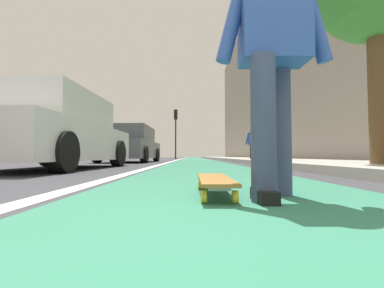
{
  "coord_description": "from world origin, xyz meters",
  "views": [
    {
      "loc": [
        -0.34,
        0.26,
        0.26
      ],
      "look_at": [
        8.88,
        0.25,
        0.67
      ],
      "focal_mm": 25.21,
      "sensor_mm": 36.0,
      "label": 1
    }
  ],
  "objects": [
    {
      "name": "ground_plane",
      "position": [
        10.0,
        0.0,
        0.0
      ],
      "size": [
        80.0,
        80.0,
        0.0
      ],
      "primitive_type": "plane",
      "color": "#38383D"
    },
    {
      "name": "bike_lane_paint",
      "position": [
        24.0,
        0.0,
        0.0
      ],
      "size": [
        56.0,
        2.05,
        0.0
      ],
      "primitive_type": "cube",
      "color": "#2D7256",
      "rests_on": "ground"
    },
    {
      "name": "lane_stripe_white",
      "position": [
        20.0,
        1.18,
        0.0
      ],
      "size": [
        52.0,
        0.16,
        0.01
      ],
      "primitive_type": "cube",
      "color": "silver",
      "rests_on": "ground"
    },
    {
      "name": "sidewalk_curb",
      "position": [
        18.0,
        -3.11,
        0.06
      ],
      "size": [
        52.0,
        3.2,
        0.13
      ],
      "primitive_type": "cube",
      "color": "#9E9B93",
      "rests_on": "ground"
    },
    {
      "name": "building_facade",
      "position": [
        22.0,
        -5.62,
        6.98
      ],
      "size": [
        40.0,
        1.2,
        13.97
      ],
      "primitive_type": "cube",
      "color": "gray",
      "rests_on": "ground"
    },
    {
      "name": "skateboard",
      "position": [
        1.43,
        0.11,
        0.09
      ],
      "size": [
        0.84,
        0.2,
        0.11
      ],
      "color": "yellow",
      "rests_on": "ground"
    },
    {
      "name": "skater_person",
      "position": [
        1.28,
        -0.23,
        0.94
      ],
      "size": [
        0.46,
        0.72,
        1.64
      ],
      "color": "#384260",
      "rests_on": "ground"
    },
    {
      "name": "parked_car_near",
      "position": [
        4.96,
        2.99,
        0.7
      ],
      "size": [
        4.21,
        2.09,
        1.47
      ],
      "color": "silver",
      "rests_on": "ground"
    },
    {
      "name": "parked_car_mid",
      "position": [
        10.85,
        2.82,
        0.7
      ],
      "size": [
        4.49,
        2.05,
        1.47
      ],
      "color": "#4C5156",
      "rests_on": "ground"
    },
    {
      "name": "traffic_light",
      "position": [
        21.73,
        1.58,
        2.83
      ],
      "size": [
        0.33,
        0.28,
        4.07
      ],
      "color": "#2D2D2D",
      "rests_on": "ground"
    },
    {
      "name": "pedestrian_distant",
      "position": [
        11.96,
        -2.52,
        0.88
      ],
      "size": [
        0.43,
        0.67,
        1.54
      ],
      "color": "black",
      "rests_on": "ground"
    }
  ]
}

